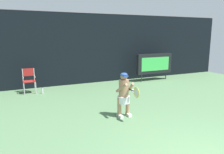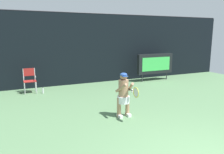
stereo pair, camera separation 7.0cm
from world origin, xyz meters
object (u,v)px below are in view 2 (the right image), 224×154
(scoreboard, at_px, (155,64))
(tennis_player, at_px, (124,93))
(tennis_racket, at_px, (135,92))
(water_bottle, at_px, (43,91))
(umpire_chair, at_px, (30,79))

(scoreboard, relative_size, tennis_player, 1.56)
(scoreboard, distance_m, tennis_racket, 6.29)
(scoreboard, distance_m, water_bottle, 6.19)
(scoreboard, distance_m, umpire_chair, 6.63)
(umpire_chair, relative_size, water_bottle, 4.08)
(umpire_chair, distance_m, tennis_player, 4.97)
(tennis_player, bearing_deg, water_bottle, 116.57)
(scoreboard, height_order, tennis_racket, scoreboard)
(umpire_chair, relative_size, tennis_racket, 1.79)
(tennis_player, height_order, tennis_racket, tennis_player)
(water_bottle, xyz_separation_m, tennis_racket, (2.06, -4.53, 0.80))
(umpire_chair, xyz_separation_m, tennis_racket, (2.56, -4.88, 0.30))
(scoreboard, height_order, umpire_chair, scoreboard)
(water_bottle, relative_size, tennis_racket, 0.44)
(scoreboard, bearing_deg, water_bottle, -177.43)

